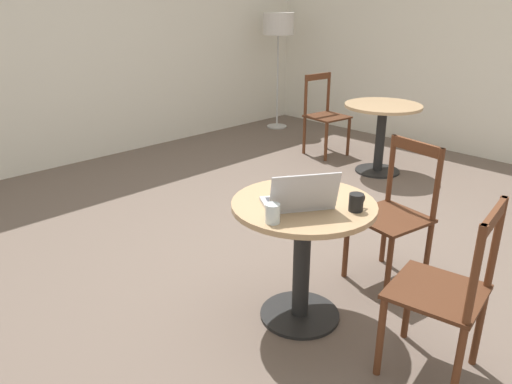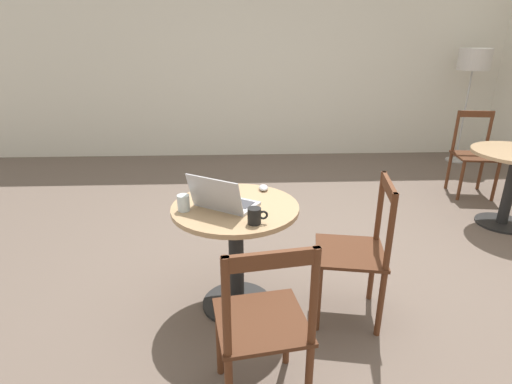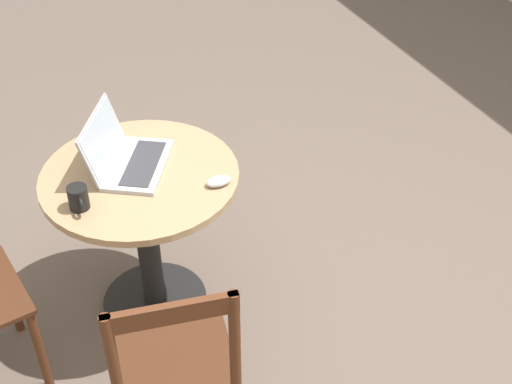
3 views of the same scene
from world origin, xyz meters
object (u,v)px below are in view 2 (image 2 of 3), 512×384
mug (255,216)px  drinking_glass (183,203)px  cafe_table_near (236,234)px  chair_mid_back (474,155)px  floor_lamp (474,63)px  laptop (223,200)px  mouse (263,188)px  chair_near_front (263,326)px  chair_near_right (357,252)px

mug → drinking_glass: bearing=154.5°
cafe_table_near → chair_mid_back: size_ratio=0.85×
floor_lamp → laptop: size_ratio=3.47×
chair_mid_back → drinking_glass: (-2.94, -2.00, 0.31)m
cafe_table_near → laptop: 0.25m
mouse → drinking_glass: bearing=-147.1°
cafe_table_near → chair_near_front: bearing=-80.8°
cafe_table_near → laptop: laptop is taller
floor_lamp → mouse: size_ratio=15.44×
chair_near_right → laptop: size_ratio=2.07×
cafe_table_near → mug: 0.37m
floor_lamp → chair_near_front: bearing=-127.4°
laptop → chair_near_front: bearing=-75.4°
chair_near_right → mug: size_ratio=8.13×
laptop → drinking_glass: 0.24m
chair_mid_back → cafe_table_near: bearing=-143.7°
laptop → mouse: bearing=47.6°
mug → chair_mid_back: bearing=41.0°
cafe_table_near → chair_near_front: chair_near_front is taller
chair_near_front → chair_mid_back: (2.52, 2.72, 0.00)m
floor_lamp → mouse: (-2.99, -2.94, -0.61)m
chair_near_front → laptop: 0.84m
mug → drinking_glass: drinking_glass is taller
cafe_table_near → chair_near_front: 0.79m
cafe_table_near → mouse: size_ratio=7.81×
chair_mid_back → floor_lamp: 1.63m
chair_near_right → drinking_glass: chair_near_right is taller
laptop → mouse: (0.26, 0.28, -0.03)m
floor_lamp → drinking_glass: 4.80m
chair_near_front → drinking_glass: bearing=120.8°
cafe_table_near → drinking_glass: bearing=-168.8°
cafe_table_near → chair_near_front: size_ratio=0.85×
floor_lamp → laptop: bearing=-135.2°
cafe_table_near → drinking_glass: (-0.30, -0.06, 0.24)m
cafe_table_near → laptop: size_ratio=1.76×
chair_near_right → chair_mid_back: (1.90, 2.07, 0.00)m
chair_near_front → chair_mid_back: bearing=47.2°
cafe_table_near → chair_near_right: (0.74, -0.13, -0.07)m
floor_lamp → drinking_glass: floor_lamp is taller
chair_near_front → mug: 0.61m
mug → drinking_glass: 0.46m
laptop → drinking_glass: size_ratio=4.59×
chair_mid_back → mouse: (-2.45, -1.68, 0.28)m
cafe_table_near → chair_mid_back: bearing=36.3°
chair_near_front → chair_near_right: bearing=46.4°
mug → mouse: bearing=81.3°
mug → floor_lamp: bearing=48.5°
chair_near_right → chair_mid_back: same height
cafe_table_near → mug: bearing=-66.9°
drinking_glass → chair_mid_back: bearing=34.2°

